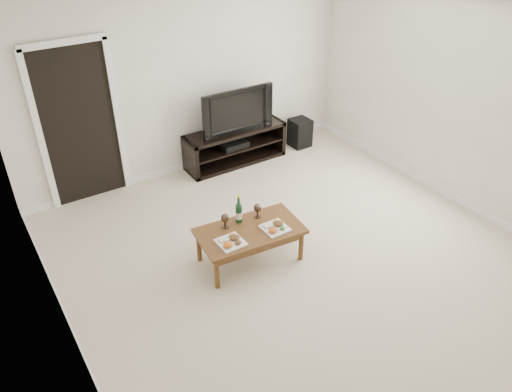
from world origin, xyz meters
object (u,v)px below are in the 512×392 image
object	(u,v)px
media_console	(235,146)
coffee_table	(250,245)
television	(234,109)
subwoofer	(300,133)

from	to	relation	value
media_console	coffee_table	xyz separation A→B (m)	(-1.05, -2.08, -0.07)
media_console	coffee_table	bearing A→B (deg)	-116.81
television	subwoofer	bearing A→B (deg)	-3.15
television	subwoofer	xyz separation A→B (m)	(1.16, -0.08, -0.65)
subwoofer	television	bearing A→B (deg)	175.67
media_console	television	distance (m)	0.60
television	coffee_table	size ratio (longest dim) A/B	0.98
media_console	subwoofer	distance (m)	1.16
television	subwoofer	distance (m)	1.33
television	coffee_table	bearing A→B (deg)	-116.11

